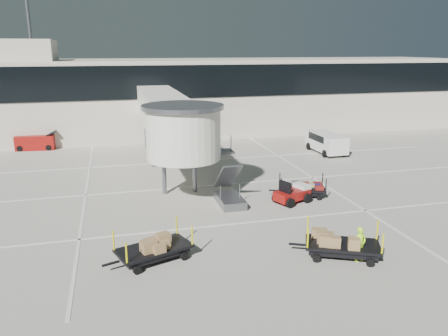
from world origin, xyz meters
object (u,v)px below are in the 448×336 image
at_px(baggage_tug, 293,194).
at_px(box_cart_near, 344,244).
at_px(belt_loader, 36,142).
at_px(suitcase_cart, 300,189).
at_px(ground_worker, 360,244).
at_px(minivan, 326,141).
at_px(box_cart_far, 155,249).

height_order(baggage_tug, box_cart_near, box_cart_near).
bearing_deg(box_cart_near, belt_loader, 146.85).
bearing_deg(belt_loader, suitcase_cart, -40.26).
distance_m(box_cart_near, ground_worker, 0.73).
relative_size(box_cart_near, belt_loader, 1.06).
height_order(box_cart_near, belt_loader, belt_loader).
bearing_deg(baggage_tug, box_cart_near, -117.08).
relative_size(ground_worker, belt_loader, 0.42).
relative_size(box_cart_near, minivan, 0.85).
height_order(suitcase_cart, ground_worker, ground_worker).
bearing_deg(box_cart_far, ground_worker, -34.01).
relative_size(box_cart_far, ground_worker, 2.53).
bearing_deg(suitcase_cart, box_cart_near, -82.87).
relative_size(baggage_tug, box_cart_far, 0.62).
xyz_separation_m(box_cart_near, minivan, (8.81, 18.99, 0.46)).
bearing_deg(baggage_tug, suitcase_cart, 22.45).
relative_size(box_cart_near, ground_worker, 2.52).
distance_m(suitcase_cart, minivan, 13.00).
xyz_separation_m(box_cart_far, ground_worker, (8.82, -2.25, 0.21)).
height_order(baggage_tug, suitcase_cart, baggage_tug).
relative_size(suitcase_cart, box_cart_far, 0.89).
distance_m(box_cart_near, belt_loader, 31.77).
xyz_separation_m(suitcase_cart, minivan, (7.27, 10.77, 0.56)).
relative_size(suitcase_cart, belt_loader, 0.95).
bearing_deg(minivan, box_cart_far, -135.78).
xyz_separation_m(box_cart_far, belt_loader, (-8.51, 25.21, 0.09)).
bearing_deg(box_cart_near, box_cart_far, -166.83).
distance_m(suitcase_cart, box_cart_far, 11.83).
relative_size(suitcase_cart, ground_worker, 2.25).
bearing_deg(box_cart_near, minivan, 89.92).
height_order(baggage_tug, ground_worker, ground_worker).
distance_m(box_cart_near, minivan, 20.94).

